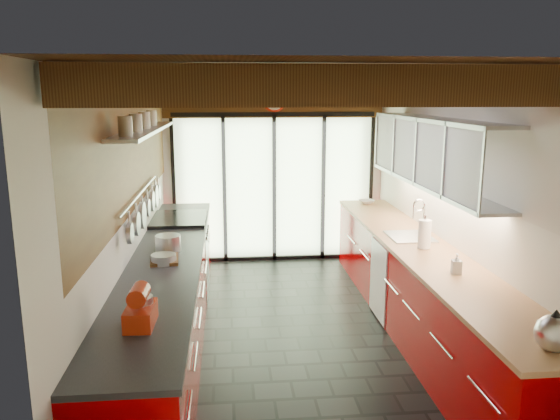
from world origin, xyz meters
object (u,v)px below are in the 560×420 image
object	(u,v)px
stand_mixer	(140,309)
bowl	(367,202)
soap_bottle	(457,264)
paper_towel	(425,234)
kettle	(554,331)

from	to	relation	value
stand_mixer	bowl	bearing A→B (deg)	56.87
stand_mixer	soap_bottle	size ratio (longest dim) A/B	1.81
stand_mixer	bowl	size ratio (longest dim) A/B	1.53
stand_mixer	paper_towel	bearing A→B (deg)	32.31
kettle	soap_bottle	bearing A→B (deg)	90.00
paper_towel	bowl	distance (m)	2.29
paper_towel	soap_bottle	bearing A→B (deg)	-90.00
stand_mixer	soap_bottle	distance (m)	2.67
kettle	soap_bottle	size ratio (longest dim) A/B	1.68
bowl	soap_bottle	bearing A→B (deg)	-90.00
bowl	stand_mixer	bearing A→B (deg)	-123.13
stand_mixer	paper_towel	size ratio (longest dim) A/B	0.94
soap_bottle	bowl	distance (m)	3.07
stand_mixer	kettle	xyz separation A→B (m)	(2.54, -0.61, 0.00)
stand_mixer	paper_towel	world-z (taller)	paper_towel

